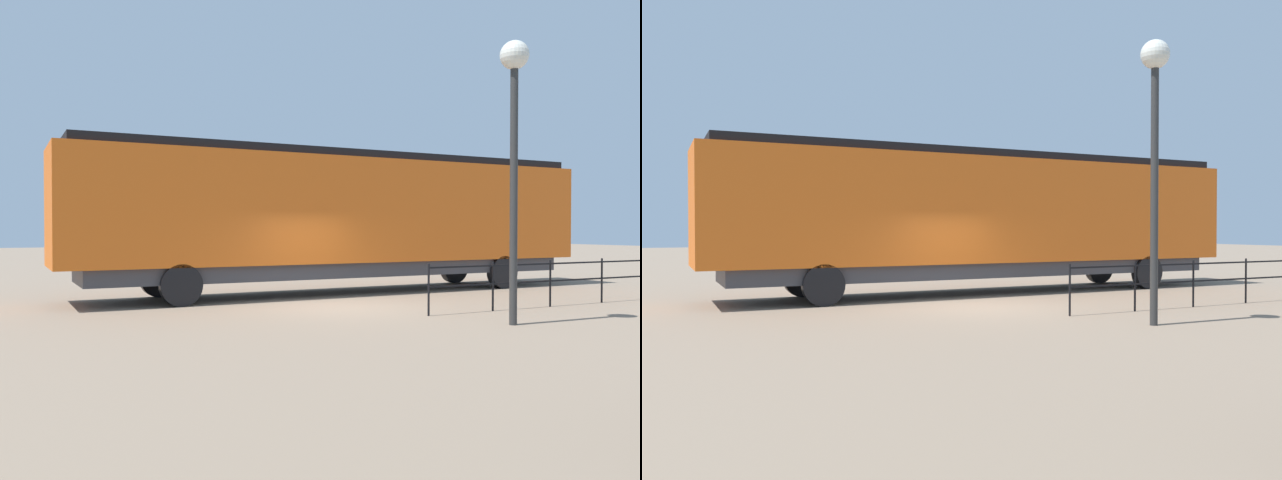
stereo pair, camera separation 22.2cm
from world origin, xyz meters
TOP-DOWN VIEW (x-y plane):
  - ground_plane at (0.00, 0.00)m, footprint 120.00×120.00m
  - locomotive at (-3.26, 2.50)m, footprint 2.84×17.10m
  - lamp_post at (4.29, 1.90)m, footprint 0.60×0.60m
  - platform_fence at (2.37, 5.02)m, footprint 0.05×7.78m

SIDE VIEW (x-z plane):
  - ground_plane at x=0.00m, z-range 0.00..0.00m
  - platform_fence at x=2.37m, z-range 0.18..1.38m
  - locomotive at x=-3.26m, z-range 0.25..4.63m
  - lamp_post at x=4.29m, z-range 1.52..7.44m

